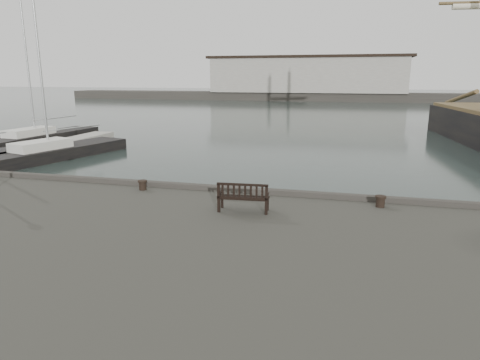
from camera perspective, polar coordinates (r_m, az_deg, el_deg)
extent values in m
plane|color=black|center=(16.14, 2.27, -6.97)|extent=(400.00, 400.00, 0.00)
cube|color=#A5A199|center=(34.36, -28.18, 2.91)|extent=(2.00, 24.00, 0.50)
cube|color=#383530|center=(106.92, 13.10, 10.75)|extent=(140.00, 8.00, 2.00)
cube|color=#A5A199|center=(107.35, 8.86, 13.61)|extent=(46.00, 9.00, 8.00)
cube|color=black|center=(107.45, 8.94, 15.91)|extent=(48.00, 9.50, 0.60)
cube|color=black|center=(13.34, 0.48, -2.37)|extent=(1.63, 0.67, 0.04)
cube|color=black|center=(13.05, 0.31, -1.64)|extent=(1.59, 0.19, 0.48)
cube|color=black|center=(13.40, 0.48, -3.27)|extent=(1.52, 0.58, 0.44)
cylinder|color=black|center=(16.33, -12.86, -0.66)|extent=(0.40, 0.40, 0.36)
cylinder|color=black|center=(14.56, 18.21, -2.73)|extent=(0.44, 0.44, 0.37)
cube|color=black|center=(41.81, -24.93, 4.68)|extent=(3.80, 12.48, 1.40)
cube|color=silver|center=(41.69, -25.07, 6.03)|extent=(2.16, 4.44, 0.60)
cylinder|color=#B2B5B7|center=(41.51, -26.06, 15.58)|extent=(0.16, 0.16, 14.52)
cube|color=black|center=(33.30, -23.26, 2.86)|extent=(5.44, 11.51, 1.40)
cube|color=silver|center=(33.14, -23.42, 4.56)|extent=(2.71, 4.24, 0.60)
cylinder|color=#B2B5B7|center=(32.88, -24.51, 15.65)|extent=(0.16, 0.16, 13.44)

